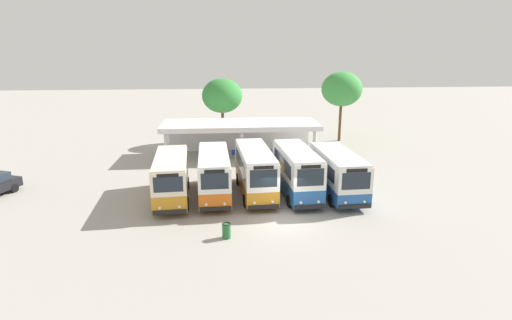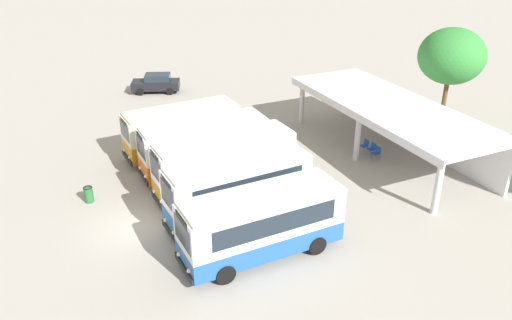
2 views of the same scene
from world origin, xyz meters
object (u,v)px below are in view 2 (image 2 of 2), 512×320
Objects in this scene: city_bus_second_in_row at (204,145)px; city_bus_middle_cream at (225,163)px; city_bus_nearest_orange at (182,129)px; parked_car_flank at (156,83)px; waiting_chair_end_by_column at (365,145)px; waiting_chair_second_from_end at (372,148)px; city_bus_fifth_blue at (261,222)px; waiting_chair_middle_seat at (377,152)px; city_bus_fourth_amber at (238,189)px; litter_bin_apron at (89,194)px.

city_bus_middle_cream reaches higher than city_bus_second_in_row.
parked_car_flank is at bearing 172.43° from city_bus_nearest_orange.
city_bus_second_in_row reaches higher than parked_car_flank.
waiting_chair_end_by_column is 1.00× the size of waiting_chair_second_from_end.
parked_car_flank is 5.17× the size of waiting_chair_second_from_end.
city_bus_fifth_blue is at bearing -4.08° from parked_car_flank.
waiting_chair_end_by_column is 1.23m from waiting_chair_middle_seat.
city_bus_nearest_orange is 8.70× the size of waiting_chair_middle_seat.
city_bus_fifth_blue is at bearing -61.44° from waiting_chair_middle_seat.
waiting_chair_end_by_column is (4.76, 10.88, -1.23)m from city_bus_nearest_orange.
city_bus_nearest_orange reaches higher than parked_car_flank.
city_bus_nearest_orange is 6.00m from city_bus_middle_cream.
litter_bin_apron is at bearing -128.39° from city_bus_fourth_amber.
city_bus_second_in_row is at bearing -102.74° from waiting_chair_second_from_end.
city_bus_fifth_blue reaches higher than waiting_chair_end_by_column.
waiting_chair_middle_seat is (3.01, 10.46, -1.27)m from city_bus_second_in_row.
parked_car_flank is at bearing 175.92° from city_bus_fifth_blue.
litter_bin_apron is (-8.20, -6.44, -1.31)m from city_bus_fifth_blue.
city_bus_fourth_amber is (8.96, 0.10, 0.15)m from city_bus_nearest_orange.
parked_car_flank is (-16.18, 1.32, -0.97)m from city_bus_second_in_row.
parked_car_flank is (-22.15, 1.65, -1.07)m from city_bus_fourth_amber.
city_bus_second_in_row is 5.98m from city_bus_fourth_amber.
city_bus_second_in_row is 7.09m from litter_bin_apron.
city_bus_fourth_amber is at bearing -4.27° from parked_car_flank.
city_bus_middle_cream is 9.22× the size of waiting_chair_middle_seat.
city_bus_nearest_orange is at bearing -118.80° from waiting_chair_middle_seat.
city_bus_middle_cream is at bearing -3.50° from parked_car_flank.
city_bus_fifth_blue is 8.80× the size of waiting_chair_middle_seat.
city_bus_second_in_row is 8.94× the size of waiting_chair_end_by_column.
city_bus_nearest_orange is at bearing 120.00° from litter_bin_apron.
city_bus_fourth_amber is at bearing -3.20° from city_bus_second_in_row.
litter_bin_apron is (-1.63, -17.48, -0.07)m from waiting_chair_second_from_end.
waiting_chair_middle_seat is at bearing 61.20° from city_bus_nearest_orange.
waiting_chair_end_by_column is (-7.19, 10.92, -1.24)m from city_bus_fifth_blue.
city_bus_fifth_blue is (11.95, -0.04, 0.01)m from city_bus_nearest_orange.
city_bus_fourth_amber is at bearing -68.71° from waiting_chair_end_by_column.
city_bus_second_in_row is at bearing 96.24° from litter_bin_apron.
litter_bin_apron reaches higher than waiting_chair_end_by_column.
city_bus_second_in_row is 2.99m from city_bus_middle_cream.
waiting_chair_second_from_end is (-0.60, 10.42, -1.36)m from city_bus_middle_cream.
litter_bin_apron is (-1.02, -17.36, -0.07)m from waiting_chair_end_by_column.
waiting_chair_second_from_end is at bearing 63.96° from city_bus_nearest_orange.
parked_car_flank is at bearing -154.52° from waiting_chair_middle_seat.
city_bus_fourth_amber is 8.26× the size of litter_bin_apron.
city_bus_fifth_blue is at bearing -56.65° from waiting_chair_end_by_column.
litter_bin_apron is at bearing -83.76° from city_bus_second_in_row.
waiting_chair_second_from_end and waiting_chair_middle_seat have the same top height.
waiting_chair_end_by_column and waiting_chair_second_from_end have the same top height.
city_bus_middle_cream is (5.97, 0.58, 0.12)m from city_bus_nearest_orange.
city_bus_fifth_blue is 25.22m from parked_car_flank.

